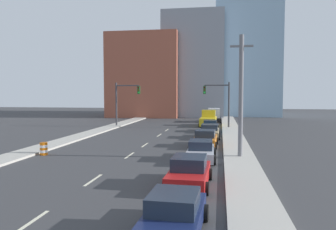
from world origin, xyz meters
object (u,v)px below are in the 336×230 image
object	(u,v)px
traffic_barrel	(44,149)
traffic_signal_right	(222,99)
traffic_signal_left	(123,99)
sedan_orange	(205,139)
sedan_silver	(201,151)
sedan_navy	(174,215)
box_truck_black	(214,116)
sedan_red	(189,173)
sedan_teal	(210,126)
utility_pole_right_mid	(241,95)
sedan_tan	(210,132)
pickup_truck_yellow	(208,120)

from	to	relation	value
traffic_barrel	traffic_signal_right	bearing A→B (deg)	58.40
traffic_signal_left	sedan_orange	size ratio (longest dim) A/B	1.35
sedan_silver	sedan_orange	size ratio (longest dim) A/B	1.03
sedan_orange	sedan_silver	bearing A→B (deg)	-88.54
sedan_navy	sedan_silver	bearing A→B (deg)	91.52
traffic_signal_left	box_truck_black	bearing A→B (deg)	37.77
sedan_red	sedan_orange	bearing A→B (deg)	90.58
sedan_red	box_truck_black	size ratio (longest dim) A/B	0.75
sedan_red	sedan_teal	distance (m)	23.91
traffic_barrel	utility_pole_right_mid	bearing A→B (deg)	4.23
sedan_silver	sedan_orange	xyz separation A→B (m)	(0.04, 6.08, 0.01)
traffic_signal_left	sedan_tan	bearing A→B (deg)	-38.74
traffic_barrel	sedan_teal	xyz separation A→B (m)	(11.96, 17.32, 0.18)
sedan_navy	sedan_teal	xyz separation A→B (m)	(0.30, 29.62, 0.01)
traffic_signal_left	box_truck_black	size ratio (longest dim) A/B	1.05
traffic_barrel	sedan_navy	world-z (taller)	sedan_navy
sedan_silver	box_truck_black	distance (m)	31.40
sedan_teal	box_truck_black	distance (m)	14.01
sedan_orange	traffic_signal_right	bearing A→B (deg)	86.53
sedan_red	utility_pole_right_mid	bearing A→B (deg)	70.64
traffic_signal_left	sedan_teal	xyz separation A→B (m)	(12.32, -4.32, -3.28)
utility_pole_right_mid	traffic_signal_left	bearing A→B (deg)	125.98
sedan_red	sedan_teal	size ratio (longest dim) A/B	0.99
traffic_signal_left	sedan_red	distance (m)	30.85
utility_pole_right_mid	sedan_orange	bearing A→B (deg)	118.81
traffic_barrel	pickup_truck_yellow	world-z (taller)	pickup_truck_yellow
sedan_red	sedan_orange	world-z (taller)	sedan_red
sedan_tan	sedan_teal	size ratio (longest dim) A/B	1.06
traffic_barrel	sedan_teal	size ratio (longest dim) A/B	0.21
sedan_tan	box_truck_black	size ratio (longest dim) A/B	0.81
traffic_signal_left	sedan_red	world-z (taller)	traffic_signal_left
sedan_navy	sedan_teal	world-z (taller)	sedan_teal
sedan_silver	traffic_signal_right	bearing A→B (deg)	85.13
traffic_signal_right	sedan_navy	bearing A→B (deg)	-92.79
sedan_navy	sedan_tan	xyz separation A→B (m)	(0.41, 23.98, 0.02)
sedan_navy	box_truck_black	size ratio (longest dim) A/B	0.73
traffic_signal_right	sedan_orange	distance (m)	16.05
traffic_signal_left	sedan_navy	size ratio (longest dim) A/B	1.44
traffic_barrel	pickup_truck_yellow	xyz separation A→B (m)	(11.48, 24.36, 0.43)
pickup_truck_yellow	sedan_navy	bearing A→B (deg)	-88.33
traffic_barrel	sedan_navy	distance (m)	16.95
pickup_truck_yellow	sedan_silver	bearing A→B (deg)	-87.79
utility_pole_right_mid	sedan_teal	bearing A→B (deg)	99.14
utility_pole_right_mid	sedan_tan	world-z (taller)	utility_pole_right_mid
sedan_navy	sedan_tan	bearing A→B (deg)	91.33
traffic_signal_right	box_truck_black	bearing A→B (deg)	96.98
sedan_tan	sedan_teal	distance (m)	5.64
sedan_tan	sedan_silver	bearing A→B (deg)	-90.70
sedan_orange	sedan_tan	size ratio (longest dim) A/B	0.96
sedan_teal	pickup_truck_yellow	size ratio (longest dim) A/B	0.83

